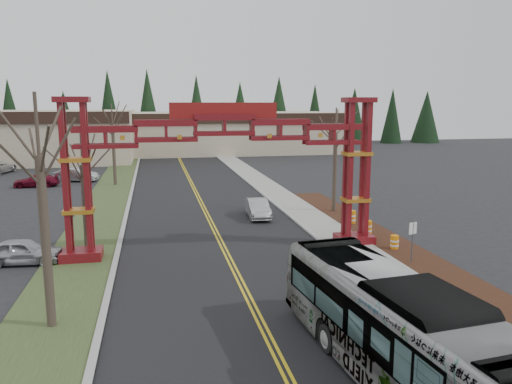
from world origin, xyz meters
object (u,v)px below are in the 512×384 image
object	(u,v)px
bare_tree_median_far	(112,126)
street_sign	(413,234)
barrel_north	(352,218)
retail_building_east	(231,132)
transit_bus	(399,331)
silver_sedan	(258,208)
gateway_arch	(224,150)
barrel_south	(394,243)
parked_car_near_a	(23,251)
parked_car_far_a	(76,175)
bare_tree_median_mid	(82,166)
parked_car_mid_a	(36,181)
barrel_mid	(368,228)
bare_tree_right_far	(336,136)
bare_tree_median_near	(39,157)

from	to	relation	value
bare_tree_median_far	street_sign	distance (m)	35.52
barrel_north	retail_building_east	bearing A→B (deg)	89.81
transit_bus	silver_sedan	distance (m)	23.17
gateway_arch	barrel_south	xyz separation A→B (m)	(9.80, -1.75, -5.53)
parked_car_near_a	bare_tree_median_far	bearing A→B (deg)	-1.63
retail_building_east	parked_car_far_a	size ratio (longest dim) A/B	8.18
bare_tree_median_mid	parked_car_mid_a	bearing A→B (deg)	107.97
street_sign	barrel_north	world-z (taller)	street_sign
parked_car_mid_a	barrel_north	xyz separation A→B (m)	(25.78, -22.20, -0.14)
retail_building_east	barrel_north	world-z (taller)	retail_building_east
barrel_south	barrel_mid	size ratio (longest dim) A/B	0.92
parked_car_mid_a	barrel_north	distance (m)	34.02
parked_car_far_a	barrel_south	world-z (taller)	parked_car_far_a
gateway_arch	parked_car_mid_a	xyz separation A→B (m)	(-15.97, 26.96, -5.33)
silver_sedan	barrel_north	world-z (taller)	silver_sedan
bare_tree_median_far	bare_tree_right_far	distance (m)	24.98
parked_car_far_a	barrel_south	distance (m)	38.62
retail_building_east	bare_tree_median_mid	size ratio (longest dim) A/B	5.44
street_sign	barrel_mid	xyz separation A→B (m)	(0.19, 6.06, -1.16)
bare_tree_median_near	barrel_north	distance (m)	23.06
bare_tree_median_near	bare_tree_median_mid	distance (m)	11.05
silver_sedan	parked_car_near_a	xyz separation A→B (m)	(-14.69, -8.38, -0.01)
bare_tree_median_mid	barrel_south	size ratio (longest dim) A/B	7.64
barrel_south	barrel_north	xyz separation A→B (m)	(0.02, 6.51, 0.05)
parked_car_mid_a	parked_car_near_a	bearing A→B (deg)	9.47
bare_tree_median_mid	barrel_mid	world-z (taller)	bare_tree_median_mid
retail_building_east	bare_tree_median_near	size ratio (longest dim) A/B	4.24
bare_tree_median_far	barrel_mid	world-z (taller)	bare_tree_median_far
gateway_arch	street_sign	bearing A→B (deg)	-24.26
transit_bus	bare_tree_median_mid	xyz separation A→B (m)	(-11.25, 17.16, 3.31)
bare_tree_median_mid	barrel_north	distance (m)	18.52
bare_tree_median_mid	street_sign	bearing A→B (deg)	-20.87
silver_sedan	barrel_north	distance (m)	7.12
transit_bus	bare_tree_median_far	bearing A→B (deg)	99.57
parked_car_far_a	bare_tree_median_mid	xyz separation A→B (m)	(4.40, -27.46, 4.21)
bare_tree_median_near	barrel_north	size ratio (longest dim) A/B	8.79
parked_car_mid_a	bare_tree_median_mid	xyz separation A→B (m)	(7.97, -24.57, 4.33)
transit_bus	parked_car_far_a	bearing A→B (deg)	103.56
parked_car_far_a	bare_tree_median_far	distance (m)	7.91
bare_tree_right_far	barrel_south	bearing A→B (deg)	-91.09
barrel_south	barrel_north	size ratio (longest dim) A/B	0.90
bare_tree_right_far	barrel_south	distance (m)	12.10
bare_tree_median_mid	barrel_north	world-z (taller)	bare_tree_median_mid
gateway_arch	silver_sedan	xyz separation A→B (m)	(3.69, 8.38, -5.28)
silver_sedan	bare_tree_right_far	bearing A→B (deg)	8.09
retail_building_east	street_sign	distance (m)	66.26
retail_building_east	barrel_south	world-z (taller)	retail_building_east
retail_building_east	bare_tree_median_mid	xyz separation A→B (m)	(-18.00, -59.56, 1.47)
retail_building_east	parked_car_far_a	xyz separation A→B (m)	(-22.40, -32.10, -2.75)
gateway_arch	parked_car_near_a	size ratio (longest dim) A/B	4.43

